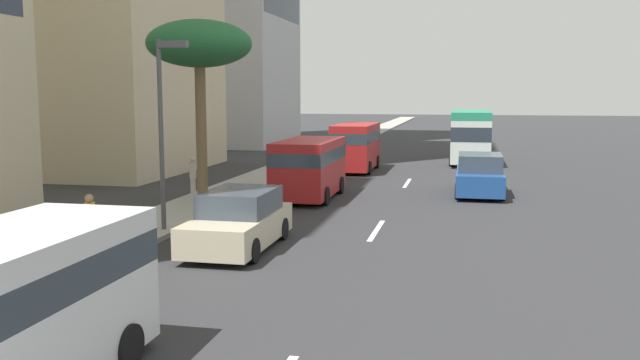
# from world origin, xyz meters

# --- Properties ---
(ground_plane) EXTENTS (198.00, 198.00, 0.00)m
(ground_plane) POSITION_xyz_m (31.50, 0.00, 0.00)
(ground_plane) COLOR #2D2D30
(sidewalk_right) EXTENTS (162.00, 2.52, 0.15)m
(sidewalk_right) POSITION_xyz_m (31.50, 7.08, 0.07)
(sidewalk_right) COLOR #9E9B93
(sidewalk_right) RESTS_ON ground_plane
(lane_stripe_mid) EXTENTS (3.20, 0.16, 0.01)m
(lane_stripe_mid) POSITION_xyz_m (16.06, 0.00, 0.01)
(lane_stripe_mid) COLOR silver
(lane_stripe_mid) RESTS_ON ground_plane
(lane_stripe_far) EXTENTS (3.20, 0.16, 0.01)m
(lane_stripe_far) POSITION_xyz_m (27.31, 0.00, 0.01)
(lane_stripe_far) COLOR silver
(lane_stripe_far) RESTS_ON ground_plane
(minibus_lead) EXTENTS (6.96, 2.38, 3.15)m
(minibus_lead) POSITION_xyz_m (37.35, -2.94, 1.73)
(minibus_lead) COLOR silver
(minibus_lead) RESTS_ON ground_plane
(van_second) EXTENTS (5.16, 2.18, 2.37)m
(van_second) POSITION_xyz_m (21.87, 3.49, 1.36)
(van_second) COLOR #A51E1E
(van_second) RESTS_ON ground_plane
(car_fourth) EXTENTS (4.50, 1.94, 1.60)m
(car_fourth) POSITION_xyz_m (12.87, 3.37, 0.76)
(car_fourth) COLOR beige
(car_fourth) RESTS_ON ground_plane
(car_fifth) EXTENTS (4.63, 1.96, 1.73)m
(car_fifth) POSITION_xyz_m (24.30, -3.25, 0.81)
(car_fifth) COLOR #1E478C
(car_fifth) RESTS_ON ground_plane
(van_sixth) EXTENTS (5.32, 2.11, 2.56)m
(van_sixth) POSITION_xyz_m (31.78, 3.19, 1.46)
(van_sixth) COLOR #A51E1E
(van_sixth) RESTS_ON ground_plane
(pedestrian_mid_block) EXTENTS (0.38, 0.32, 1.62)m
(pedestrian_mid_block) POSITION_xyz_m (10.43, 6.38, 1.04)
(pedestrian_mid_block) COLOR navy
(pedestrian_mid_block) RESTS_ON sidewalk_right
(pedestrian_by_tree) EXTENTS (0.39, 0.35, 1.62)m
(pedestrian_by_tree) POSITION_xyz_m (20.08, 7.74, 1.04)
(pedestrian_by_tree) COLOR beige
(pedestrian_by_tree) RESTS_ON sidewalk_right
(palm_tree) EXTENTS (3.83, 3.83, 6.73)m
(palm_tree) POSITION_xyz_m (19.07, 6.94, 5.91)
(palm_tree) COLOR brown
(palm_tree) RESTS_ON sidewalk_right
(street_lamp) EXTENTS (0.24, 0.97, 5.64)m
(street_lamp) POSITION_xyz_m (14.22, 6.10, 3.72)
(street_lamp) COLOR #4C4C51
(street_lamp) RESTS_ON sidewalk_right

